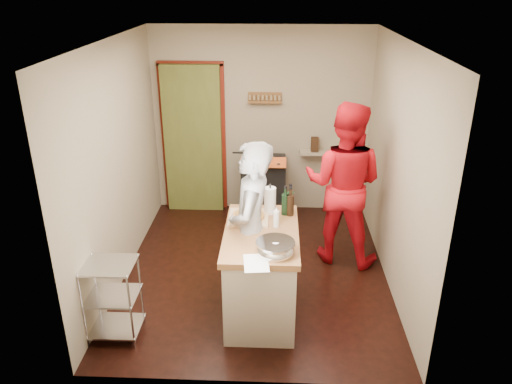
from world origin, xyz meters
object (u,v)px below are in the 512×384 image
stove (263,187)px  wire_shelving (112,297)px  person_red (343,184)px  island (262,270)px  person_stripe (251,230)px

stove → wire_shelving: bearing=-116.9°
stove → wire_shelving: (-1.33, -2.62, -0.01)m
stove → person_red: size_ratio=0.52×
island → person_red: person_red is taller
stove → person_red: person_red is taller
island → person_red: 1.51m
stove → island: (0.04, -2.17, 0.03)m
person_stripe → wire_shelving: bearing=-61.6°
wire_shelving → island: size_ratio=0.60×
wire_shelving → person_red: 2.81m
stove → person_stripe: size_ratio=0.56×
stove → island: size_ratio=0.75×
stove → island: island is taller
wire_shelving → person_red: bearing=34.3°
island → person_stripe: size_ratio=0.75×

